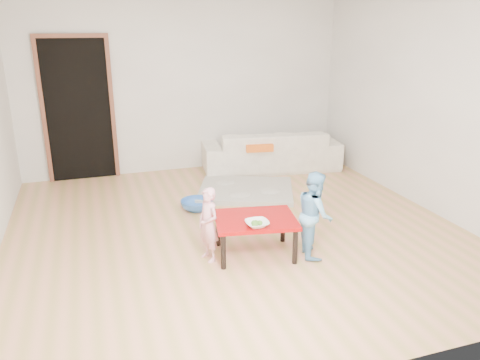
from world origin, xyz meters
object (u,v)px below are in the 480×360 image
child_pink (208,225)px  child_blue (315,214)px  sofa (271,150)px  bowl (257,224)px  red_table (255,236)px  basin (197,205)px

child_pink → child_blue: 1.06m
sofa → bowl: bearing=73.5°
bowl → sofa: bearing=65.8°
red_table → child_pink: 0.51m
red_table → bowl: size_ratio=3.60×
red_table → child_blue: (0.57, -0.18, 0.24)m
red_table → basin: (-0.29, 1.36, -0.14)m
child_blue → child_pink: bearing=92.2°
child_blue → sofa: bearing=0.5°
bowl → child_blue: bearing=2.1°
sofa → bowl: 3.20m
red_table → child_blue: size_ratio=0.91×
sofa → child_pink: child_pink is taller
bowl → child_blue: child_blue is taller
child_pink → bowl: bearing=42.3°
child_pink → child_blue: (1.04, -0.21, 0.06)m
sofa → red_table: (-1.26, -2.72, -0.12)m
child_blue → bowl: bearing=106.0°
red_table → child_blue: child_blue is taller
sofa → child_blue: size_ratio=2.47×
child_pink → basin: bearing=154.0°
bowl → child_pink: (-0.42, 0.24, -0.05)m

